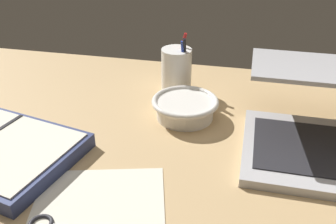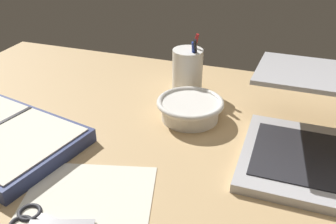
% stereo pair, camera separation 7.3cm
% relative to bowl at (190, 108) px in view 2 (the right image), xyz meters
% --- Properties ---
extents(desk_top, '(1.40, 1.00, 0.02)m').
position_rel_bowl_xyz_m(desk_top, '(-0.00, -0.19, -0.04)').
color(desk_top, tan).
rests_on(desk_top, ground).
extents(bowl, '(0.15, 0.15, 0.05)m').
position_rel_bowl_xyz_m(bowl, '(0.00, 0.00, 0.00)').
color(bowl, silver).
rests_on(bowl, desk_top).
extents(pen_cup, '(0.08, 0.08, 0.15)m').
position_rel_bowl_xyz_m(pen_cup, '(-0.05, 0.14, 0.03)').
color(pen_cup, white).
rests_on(pen_cup, desk_top).
extents(scissors, '(0.13, 0.06, 0.01)m').
position_rel_bowl_xyz_m(scissors, '(-0.14, -0.38, -0.02)').
color(scissors, '#B7B7BC').
rests_on(scissors, desk_top).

